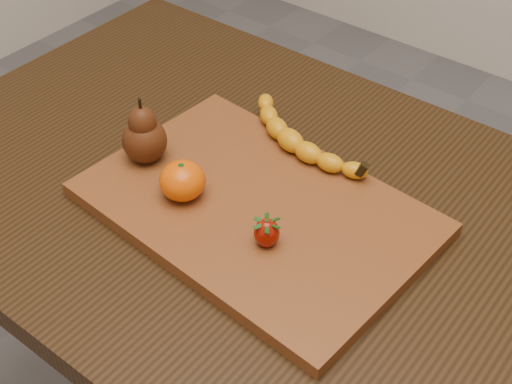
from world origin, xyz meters
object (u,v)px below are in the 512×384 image
Objects in this scene: mandarin at (182,181)px; cutting_board at (256,209)px; pear at (143,130)px; table at (239,233)px.

cutting_board is at bearing 28.92° from mandarin.
cutting_board is 7.24× the size of mandarin.
mandarin reaches higher than cutting_board.
mandarin is at bearing -15.95° from pear.
table is 0.17m from mandarin.
mandarin is at bearing -108.35° from table.
table is at bearing 23.46° from pear.
mandarin is (-0.03, -0.08, 0.14)m from table.
mandarin is at bearing -146.92° from cutting_board.
pear is 1.60× the size of mandarin.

